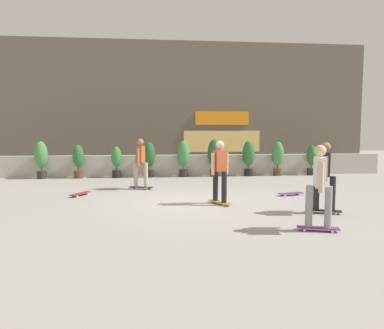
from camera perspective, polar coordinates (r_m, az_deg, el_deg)
ground_plane at (r=10.21m, az=0.88°, el=-5.82°), size 48.00×48.00×0.00m
planter_wall at (r=16.07m, az=-1.67°, el=-0.11°), size 18.00×0.40×0.90m
building_backdrop at (r=20.02m, az=-2.55°, el=8.97°), size 20.00×2.08×6.50m
potted_plant_0 at (r=16.20m, az=-22.39°, el=1.10°), size 0.53×0.53×1.53m
potted_plant_1 at (r=15.85m, az=-17.24°, el=0.79°), size 0.45×0.45×1.38m
potted_plant_2 at (r=15.63m, az=-11.66°, el=0.64°), size 0.42×0.42×1.30m
potted_plant_3 at (r=15.54m, az=-6.69°, el=1.20°), size 0.51×0.51×1.49m
potted_plant_4 at (r=15.59m, az=-1.34°, el=1.36°), size 0.53×0.53×1.53m
potted_plant_5 at (r=15.75m, az=3.46°, el=1.54°), size 0.56×0.56×1.59m
potted_plant_6 at (r=16.07m, az=8.78°, el=1.40°), size 0.53×0.53×1.53m
potted_plant_7 at (r=16.45m, az=13.18°, el=1.30°), size 0.50×0.50×1.48m
potted_plant_8 at (r=17.02m, az=18.05°, el=0.93°), size 0.43×0.43×1.33m
skater_mid_plaza at (r=12.37m, az=-7.99°, el=0.49°), size 0.82×0.54×1.70m
skater_by_wall_left at (r=9.23m, az=19.94°, el=-1.42°), size 0.82×0.52×1.70m
skater_by_wall_right at (r=9.76m, az=4.35°, el=-0.76°), size 0.57×0.80×1.70m
skater_far_right at (r=7.55m, az=19.16°, el=-2.83°), size 0.82×0.54×1.70m
skateboard_near_camera at (r=11.59m, az=15.09°, el=-4.35°), size 0.82×0.38×0.08m
skateboard_aside at (r=11.65m, az=-16.94°, el=-4.35°), size 0.54×0.80×0.08m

